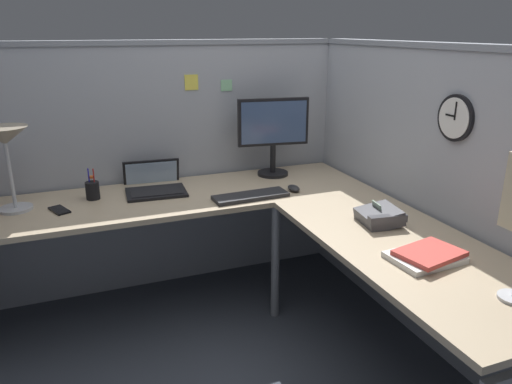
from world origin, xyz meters
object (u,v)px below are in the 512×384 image
(monitor, at_px, (273,131))
(computer_mouse, at_px, (294,188))
(laptop, at_px, (154,185))
(pen_cup, at_px, (93,190))
(cell_phone, at_px, (59,210))
(book_stack, at_px, (426,256))
(office_phone, at_px, (380,217))
(keyboard, at_px, (251,196))
(wall_clock, at_px, (456,118))
(desk_lamp_dome, at_px, (5,143))

(monitor, distance_m, computer_mouse, 0.45)
(laptop, relative_size, pen_cup, 2.23)
(cell_phone, height_order, book_stack, book_stack)
(laptop, bearing_deg, office_phone, -45.75)
(keyboard, distance_m, cell_phone, 1.03)
(keyboard, xyz_separation_m, pen_cup, (-0.83, 0.31, 0.04))
(cell_phone, relative_size, office_phone, 0.63)
(computer_mouse, bearing_deg, book_stack, -83.44)
(keyboard, bearing_deg, office_phone, -55.24)
(pen_cup, height_order, wall_clock, wall_clock)
(keyboard, bearing_deg, cell_phone, 167.85)
(wall_clock, bearing_deg, computer_mouse, 124.92)
(keyboard, height_order, cell_phone, keyboard)
(computer_mouse, xyz_separation_m, cell_phone, (-1.30, 0.15, -0.01))
(cell_phone, bearing_deg, laptop, -2.10)
(laptop, distance_m, computer_mouse, 0.83)
(computer_mouse, relative_size, book_stack, 0.34)
(cell_phone, height_order, wall_clock, wall_clock)
(keyboard, distance_m, desk_lamp_dome, 1.31)
(wall_clock, bearing_deg, keyboard, 138.70)
(pen_cup, bearing_deg, laptop, 9.48)
(cell_phone, bearing_deg, keyboard, -31.60)
(cell_phone, distance_m, wall_clock, 2.04)
(pen_cup, bearing_deg, keyboard, -20.12)
(computer_mouse, bearing_deg, keyboard, -175.14)
(monitor, xyz_separation_m, keyboard, (-0.30, -0.38, -0.28))
(laptop, bearing_deg, computer_mouse, -24.10)
(monitor, xyz_separation_m, cell_phone, (-1.31, -0.21, -0.29))
(keyboard, relative_size, book_stack, 1.39)
(laptop, height_order, office_phone, laptop)
(desk_lamp_dome, bearing_deg, laptop, 7.20)
(book_stack, bearing_deg, computer_mouse, 96.56)
(keyboard, height_order, book_stack, book_stack)
(keyboard, bearing_deg, monitor, 49.04)
(desk_lamp_dome, height_order, wall_clock, wall_clock)
(computer_mouse, bearing_deg, laptop, 155.90)
(desk_lamp_dome, distance_m, wall_clock, 2.22)
(cell_phone, distance_m, office_phone, 1.65)
(book_stack, bearing_deg, wall_clock, 41.12)
(monitor, distance_m, desk_lamp_dome, 1.53)
(computer_mouse, relative_size, wall_clock, 0.47)
(keyboard, bearing_deg, wall_clock, -43.92)
(pen_cup, height_order, office_phone, pen_cup)
(laptop, bearing_deg, wall_clock, -39.79)
(office_phone, bearing_deg, monitor, 99.03)
(pen_cup, distance_m, book_stack, 1.80)
(pen_cup, relative_size, office_phone, 0.79)
(computer_mouse, relative_size, cell_phone, 0.72)
(monitor, bearing_deg, book_stack, -85.84)
(pen_cup, bearing_deg, office_phone, -34.94)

